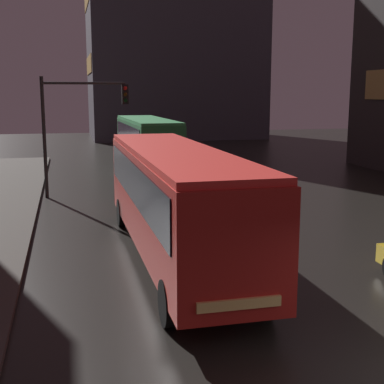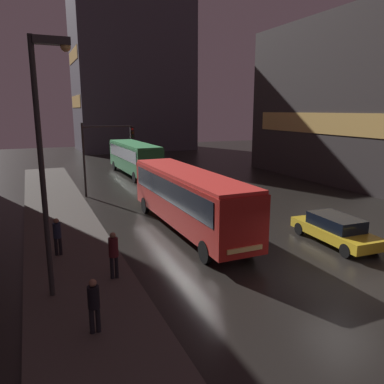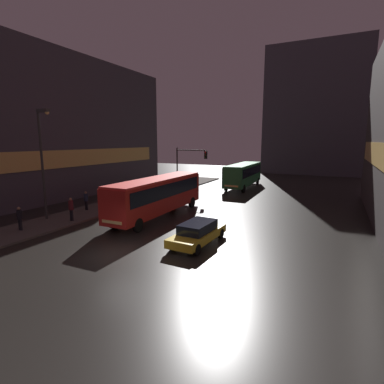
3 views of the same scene
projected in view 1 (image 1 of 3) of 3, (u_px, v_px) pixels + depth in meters
name	position (u px, v px, depth m)	size (l,w,h in m)	color
building_far_backdrop	(173.00, 26.00, 57.40)	(18.07, 12.00, 23.64)	#423D47
bus_near	(175.00, 192.00, 15.23)	(2.50, 11.63, 3.25)	#AD1E19
bus_far	(147.00, 139.00, 33.28)	(2.72, 10.77, 3.22)	#236B38
traffic_light_main	(76.00, 114.00, 24.43)	(3.95, 0.35, 5.53)	#2D2D2D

